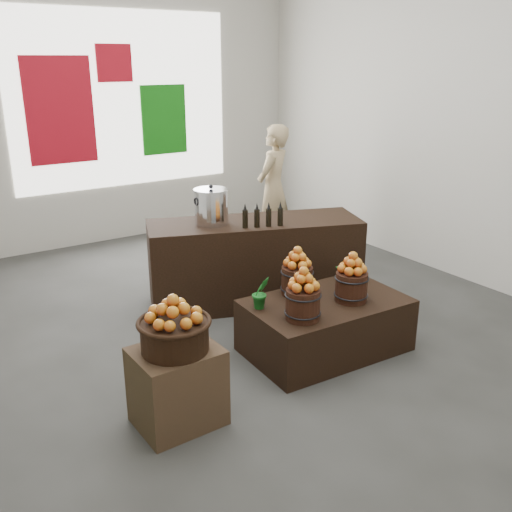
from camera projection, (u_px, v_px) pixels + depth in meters
ground at (237, 325)px, 5.79m from camera, size 7.00×7.00×0.00m
back_wall at (102, 101)px, 7.89m from camera, size 6.00×0.04×4.00m
back_opening at (124, 100)px, 8.03m from camera, size 3.20×0.02×2.40m
deco_red_left at (60, 111)px, 7.58m from camera, size 0.90×0.04×1.40m
deco_green_right at (164, 120)px, 8.43m from camera, size 0.70×0.04×1.00m
deco_red_upper at (114, 63)px, 7.80m from camera, size 0.50×0.04×0.50m
crate at (177, 387)px, 4.15m from camera, size 0.61×0.51×0.60m
wicker_basket at (175, 336)px, 4.01m from camera, size 0.48×0.48×0.22m
apples_in_basket at (173, 309)px, 3.94m from camera, size 0.38×0.38×0.20m
display_table at (325, 325)px, 5.22m from camera, size 1.47×0.94×0.50m
apple_bucket_front_left at (303, 304)px, 4.73m from camera, size 0.29×0.29×0.26m
apples_in_bucket_front_left at (304, 279)px, 4.66m from camera, size 0.21×0.21×0.19m
apple_bucket_front_right at (351, 287)px, 5.09m from camera, size 0.29×0.29×0.26m
apples_in_bucket_front_right at (353, 263)px, 5.02m from camera, size 0.21×0.21×0.19m
apple_bucket_rear at (297, 281)px, 5.24m from camera, size 0.29×0.29×0.26m
apples_in_bucket_rear at (298, 257)px, 5.16m from camera, size 0.21×0.21×0.19m
herb_garnish_right at (346, 271)px, 5.50m from camera, size 0.26×0.24×0.24m
herb_garnish_left at (261, 293)px, 4.94m from camera, size 0.17×0.14×0.29m
counter at (255, 262)px, 6.21m from camera, size 2.37×1.46×0.92m
stock_pot_left at (211, 208)px, 5.90m from camera, size 0.35×0.35×0.35m
oil_cruets at (260, 215)px, 5.80m from camera, size 0.33×0.17×0.26m
shopper at (273, 188)px, 7.84m from camera, size 0.76×0.68×1.74m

